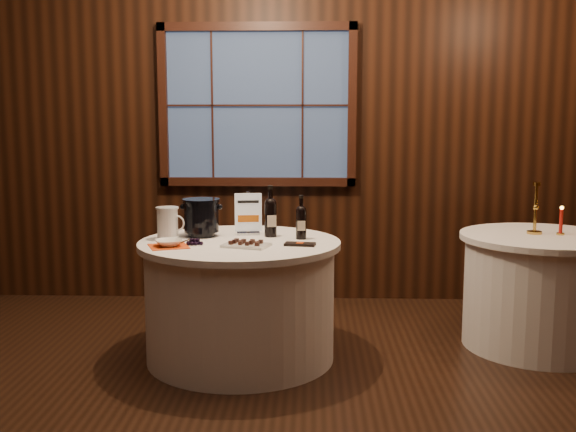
{
  "coord_description": "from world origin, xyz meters",
  "views": [
    {
      "loc": [
        0.46,
        -3.19,
        1.53
      ],
      "look_at": [
        0.31,
        0.9,
        0.95
      ],
      "focal_mm": 42.0,
      "sensor_mm": 36.0,
      "label": 1
    }
  ],
  "objects_px": {
    "port_bottle_left": "(271,215)",
    "grape_bunch": "(194,242)",
    "brass_candlestick": "(535,215)",
    "red_candle": "(561,223)",
    "ice_bucket": "(201,217)",
    "chocolate_plate": "(246,244)",
    "side_table": "(540,290)",
    "chocolate_box": "(300,244)",
    "port_bottle_right": "(301,220)",
    "main_table": "(240,299)",
    "cracker_bowl": "(169,243)",
    "glass_pitcher": "(168,223)",
    "sign_stand": "(248,220)"
  },
  "relations": [
    {
      "from": "port_bottle_left",
      "to": "grape_bunch",
      "type": "height_order",
      "value": "port_bottle_left"
    },
    {
      "from": "brass_candlestick",
      "to": "red_candle",
      "type": "bearing_deg",
      "value": -13.2
    },
    {
      "from": "ice_bucket",
      "to": "red_candle",
      "type": "bearing_deg",
      "value": 3.27
    },
    {
      "from": "chocolate_plate",
      "to": "grape_bunch",
      "type": "distance_m",
      "value": 0.33
    },
    {
      "from": "side_table",
      "to": "brass_candlestick",
      "type": "height_order",
      "value": "brass_candlestick"
    },
    {
      "from": "chocolate_plate",
      "to": "chocolate_box",
      "type": "height_order",
      "value": "chocolate_plate"
    },
    {
      "from": "port_bottle_right",
      "to": "main_table",
      "type": "bearing_deg",
      "value": -171.79
    },
    {
      "from": "main_table",
      "to": "cracker_bowl",
      "type": "distance_m",
      "value": 0.61
    },
    {
      "from": "red_candle",
      "to": "glass_pitcher",
      "type": "bearing_deg",
      "value": -174.32
    },
    {
      "from": "grape_bunch",
      "to": "glass_pitcher",
      "type": "height_order",
      "value": "glass_pitcher"
    },
    {
      "from": "main_table",
      "to": "chocolate_plate",
      "type": "relative_size",
      "value": 4.11
    },
    {
      "from": "glass_pitcher",
      "to": "chocolate_box",
      "type": "bearing_deg",
      "value": 2.38
    },
    {
      "from": "port_bottle_right",
      "to": "cracker_bowl",
      "type": "relative_size",
      "value": 1.75
    },
    {
      "from": "ice_bucket",
      "to": "brass_candlestick",
      "type": "relative_size",
      "value": 0.71
    },
    {
      "from": "red_candle",
      "to": "side_table",
      "type": "bearing_deg",
      "value": -179.51
    },
    {
      "from": "sign_stand",
      "to": "brass_candlestick",
      "type": "height_order",
      "value": "brass_candlestick"
    },
    {
      "from": "sign_stand",
      "to": "chocolate_plate",
      "type": "distance_m",
      "value": 0.44
    },
    {
      "from": "chocolate_plate",
      "to": "red_candle",
      "type": "height_order",
      "value": "red_candle"
    },
    {
      "from": "port_bottle_left",
      "to": "ice_bucket",
      "type": "bearing_deg",
      "value": 164.95
    },
    {
      "from": "side_table",
      "to": "red_candle",
      "type": "relative_size",
      "value": 5.57
    },
    {
      "from": "glass_pitcher",
      "to": "sign_stand",
      "type": "bearing_deg",
      "value": 35.93
    },
    {
      "from": "ice_bucket",
      "to": "red_candle",
      "type": "xyz_separation_m",
      "value": [
        2.38,
        0.14,
        -0.05
      ]
    },
    {
      "from": "brass_candlestick",
      "to": "sign_stand",
      "type": "bearing_deg",
      "value": -176.98
    },
    {
      "from": "main_table",
      "to": "chocolate_plate",
      "type": "distance_m",
      "value": 0.45
    },
    {
      "from": "main_table",
      "to": "red_candle",
      "type": "distance_m",
      "value": 2.19
    },
    {
      "from": "chocolate_box",
      "to": "chocolate_plate",
      "type": "bearing_deg",
      "value": -163.13
    },
    {
      "from": "glass_pitcher",
      "to": "cracker_bowl",
      "type": "bearing_deg",
      "value": -62.73
    },
    {
      "from": "main_table",
      "to": "chocolate_box",
      "type": "xyz_separation_m",
      "value": [
        0.39,
        -0.14,
        0.39
      ]
    },
    {
      "from": "port_bottle_left",
      "to": "port_bottle_right",
      "type": "height_order",
      "value": "port_bottle_left"
    },
    {
      "from": "side_table",
      "to": "brass_candlestick",
      "type": "bearing_deg",
      "value": 138.95
    },
    {
      "from": "ice_bucket",
      "to": "sign_stand",
      "type": "bearing_deg",
      "value": 13.45
    },
    {
      "from": "cracker_bowl",
      "to": "red_candle",
      "type": "distance_m",
      "value": 2.58
    },
    {
      "from": "main_table",
      "to": "cracker_bowl",
      "type": "xyz_separation_m",
      "value": [
        -0.41,
        -0.21,
        0.41
      ]
    },
    {
      "from": "chocolate_box",
      "to": "red_candle",
      "type": "relative_size",
      "value": 0.96
    },
    {
      "from": "glass_pitcher",
      "to": "port_bottle_left",
      "type": "bearing_deg",
      "value": 25.4
    },
    {
      "from": "port_bottle_left",
      "to": "main_table",
      "type": "bearing_deg",
      "value": -153.46
    },
    {
      "from": "ice_bucket",
      "to": "grape_bunch",
      "type": "relative_size",
      "value": 1.51
    },
    {
      "from": "chocolate_box",
      "to": "grape_bunch",
      "type": "xyz_separation_m",
      "value": [
        -0.65,
        -0.01,
        0.01
      ]
    },
    {
      "from": "main_table",
      "to": "cracker_bowl",
      "type": "bearing_deg",
      "value": -152.68
    },
    {
      "from": "ice_bucket",
      "to": "chocolate_plate",
      "type": "xyz_separation_m",
      "value": [
        0.33,
        -0.36,
        -0.12
      ]
    },
    {
      "from": "chocolate_plate",
      "to": "grape_bunch",
      "type": "height_order",
      "value": "same"
    },
    {
      "from": "side_table",
      "to": "sign_stand",
      "type": "distance_m",
      "value": 2.03
    },
    {
      "from": "ice_bucket",
      "to": "brass_candlestick",
      "type": "height_order",
      "value": "brass_candlestick"
    },
    {
      "from": "port_bottle_right",
      "to": "cracker_bowl",
      "type": "xyz_separation_m",
      "value": [
        -0.8,
        -0.3,
        -0.1
      ]
    },
    {
      "from": "port_bottle_right",
      "to": "chocolate_plate",
      "type": "xyz_separation_m",
      "value": [
        -0.33,
        -0.28,
        -0.11
      ]
    },
    {
      "from": "port_bottle_left",
      "to": "chocolate_plate",
      "type": "distance_m",
      "value": 0.4
    },
    {
      "from": "ice_bucket",
      "to": "grape_bunch",
      "type": "distance_m",
      "value": 0.33
    },
    {
      "from": "main_table",
      "to": "grape_bunch",
      "type": "distance_m",
      "value": 0.5
    },
    {
      "from": "sign_stand",
      "to": "grape_bunch",
      "type": "distance_m",
      "value": 0.49
    },
    {
      "from": "sign_stand",
      "to": "port_bottle_left",
      "type": "bearing_deg",
      "value": -32.83
    }
  ]
}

